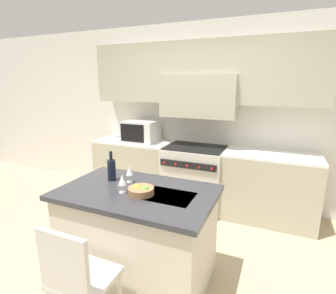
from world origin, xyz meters
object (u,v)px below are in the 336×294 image
(wine_glass_near, at_px, (122,180))
(island_chair, at_px, (77,277))
(wine_bottle, at_px, (112,169))
(microwave, at_px, (141,131))
(fruit_bowl, at_px, (141,191))
(range_stove, at_px, (195,177))
(wine_glass_far, at_px, (129,171))

(wine_glass_near, bearing_deg, island_chair, -87.84)
(island_chair, xyz_separation_m, wine_bottle, (-0.29, 0.86, 0.48))
(microwave, relative_size, fruit_bowl, 2.26)
(range_stove, xyz_separation_m, fruit_bowl, (0.04, -1.70, 0.47))
(wine_glass_near, bearing_deg, wine_glass_far, 107.01)
(microwave, bearing_deg, island_chair, -71.53)
(microwave, distance_m, fruit_bowl, 1.97)
(range_stove, xyz_separation_m, wine_glass_near, (-0.12, -1.73, 0.54))
(wine_bottle, relative_size, wine_glass_near, 1.76)
(range_stove, xyz_separation_m, island_chair, (-0.10, -2.38, 0.06))
(range_stove, bearing_deg, wine_bottle, -104.38)
(microwave, xyz_separation_m, island_chair, (0.80, -2.40, -0.57))
(microwave, distance_m, wine_glass_near, 1.92)
(wine_bottle, distance_m, wine_glass_near, 0.34)
(island_chair, distance_m, wine_bottle, 1.03)
(island_chair, bearing_deg, fruit_bowl, 77.93)
(island_chair, height_order, wine_glass_near, wine_glass_near)
(island_chair, xyz_separation_m, wine_glass_far, (-0.10, 0.88, 0.48))
(island_chair, xyz_separation_m, wine_glass_near, (-0.02, 0.64, 0.48))
(range_stove, relative_size, wine_glass_near, 5.54)
(wine_bottle, bearing_deg, island_chair, -71.51)
(wine_bottle, height_order, wine_glass_near, wine_bottle)
(microwave, xyz_separation_m, fruit_bowl, (0.94, -1.72, -0.16))
(island_chair, bearing_deg, wine_glass_near, 92.16)
(range_stove, height_order, wine_glass_far, wine_glass_far)
(island_chair, height_order, wine_bottle, wine_bottle)
(microwave, height_order, island_chair, microwave)
(wine_bottle, xyz_separation_m, wine_glass_near, (0.26, -0.22, 0.00))
(range_stove, bearing_deg, island_chair, -92.41)
(range_stove, xyz_separation_m, wine_glass_far, (-0.20, -1.49, 0.54))
(wine_glass_near, relative_size, fruit_bowl, 0.74)
(wine_bottle, bearing_deg, wine_glass_near, -39.53)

